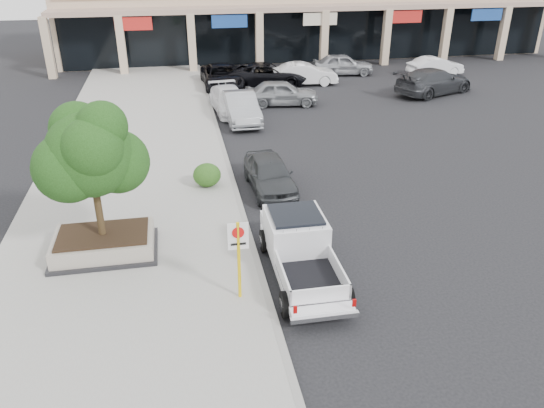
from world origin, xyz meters
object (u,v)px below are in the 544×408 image
Objects in this scene: curb_car_b at (241,107)px; lot_car_e at (343,64)px; planter_tree at (95,152)px; lot_car_d at (266,74)px; pickup_truck at (302,253)px; curb_car_c at (230,100)px; lot_car_b at (304,74)px; lot_car_c at (434,81)px; no_parking_sign at (239,250)px; curb_car_d at (222,77)px; planter at (104,243)px; lot_car_a at (282,93)px; lot_car_f at (435,66)px; curb_car_a at (270,174)px.

lot_car_e is (8.82, 9.69, -0.02)m from curb_car_b.
planter_tree is 22.20m from lot_car_d.
pickup_truck is 17.03m from curb_car_c.
lot_car_b is 0.79× the size of lot_car_c.
lot_car_c is at bearing 54.94° from pickup_truck.
curb_car_b reaches higher than lot_car_e.
no_parking_sign is 2.27m from pickup_truck.
curb_car_d is at bearing 83.39° from curb_car_c.
planter is 0.69× the size of curb_car_c.
curb_car_d is at bearing 90.36° from curb_car_b.
planter_tree is 17.96m from lot_car_a.
lot_car_f is (21.35, 21.11, 0.20)m from planter.
curb_car_a is (5.82, 3.80, -2.74)m from planter_tree.
no_parking_sign is 0.56× the size of lot_car_f.
lot_car_d is (3.02, -0.02, 0.01)m from curb_car_d.
planter_tree is at bearing 157.96° from lot_car_a.
curb_car_a is 0.71× the size of lot_car_c.
no_parking_sign reaches higher than lot_car_a.
curb_car_b reaches higher than curb_car_a.
curb_car_b is 0.87× the size of curb_car_d.
curb_car_b is 0.83× the size of lot_car_c.
no_parking_sign is 0.58× the size of curb_car_a.
curb_car_d is at bearing 74.29° from planter.
pickup_truck reaches higher than curb_car_c.
no_parking_sign is 24.60m from lot_car_c.
curb_car_c reaches higher than lot_car_f.
curb_car_c is at bearing 100.18° from curb_car_b.
lot_car_c is 5.34m from lot_car_f.
lot_car_c is 1.02× the size of lot_car_d.
lot_car_a is (2.81, 2.70, -0.03)m from curb_car_b.
curb_car_d is at bearing 96.80° from lot_car_d.
curb_car_c is at bearing 84.29° from no_parking_sign.
planter_tree is 0.71× the size of lot_car_c.
lot_car_d is at bearing 68.16° from curb_car_b.
curb_car_a is at bearing 33.12° from planter_tree.
curb_car_b is at bearing -83.42° from curb_car_c.
lot_car_e is (9.08, 2.18, 0.01)m from curb_car_d.
curb_car_c is 5.62m from curb_car_d.
planter is 0.72× the size of lot_car_b.
curb_car_c is 1.05× the size of lot_car_b.
curb_car_d is 0.96× the size of lot_car_c.
no_parking_sign is 17.99m from curb_car_c.
planter is at bearing -107.33° from curb_car_d.
curb_car_b reaches higher than lot_car_d.
no_parking_sign is 0.49× the size of curb_car_c.
lot_car_d is at bearing -1.96° from curb_car_d.
curb_car_d is 5.71m from lot_car_a.
lot_car_c reaches higher than lot_car_a.
lot_car_b is at bearing 60.81° from planter_tree.
no_parking_sign is at bearing -100.97° from curb_car_c.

